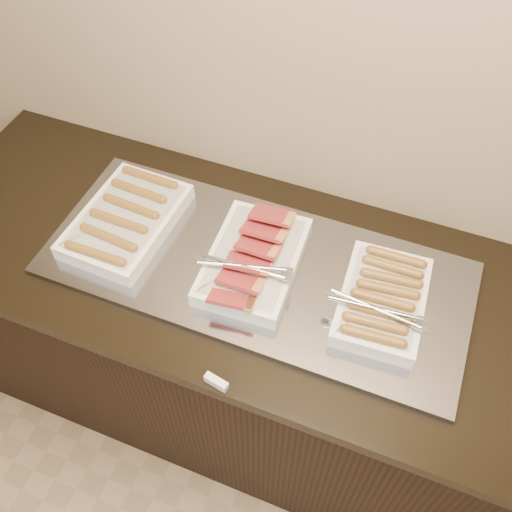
{
  "coord_description": "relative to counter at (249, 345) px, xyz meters",
  "views": [
    {
      "loc": [
        0.38,
        1.23,
        2.21
      ],
      "look_at": [
        0.03,
        2.13,
        0.97
      ],
      "focal_mm": 40.0,
      "sensor_mm": 36.0,
      "label": 1
    }
  ],
  "objects": [
    {
      "name": "label_holder",
      "position": [
        0.07,
        -0.36,
        0.46
      ],
      "size": [
        0.07,
        0.03,
        0.03
      ],
      "primitive_type": "cube",
      "rotation": [
        0.0,
        0.0,
        -0.18
      ],
      "color": "silver",
      "rests_on": "counter"
    },
    {
      "name": "dish_right",
      "position": [
        0.39,
        -0.0,
        0.5
      ],
      "size": [
        0.26,
        0.34,
        0.08
      ],
      "rotation": [
        0.0,
        0.0,
        0.06
      ],
      "color": "silver",
      "rests_on": "warming_tray"
    },
    {
      "name": "warming_tray",
      "position": [
        0.03,
        0.0,
        0.46
      ],
      "size": [
        1.2,
        0.5,
        0.02
      ],
      "primitive_type": "cube",
      "color": "gray",
      "rests_on": "counter"
    },
    {
      "name": "counter",
      "position": [
        0.0,
        0.0,
        0.0
      ],
      "size": [
        2.06,
        0.76,
        0.9
      ],
      "color": "black",
      "rests_on": "ground"
    },
    {
      "name": "dish_center",
      "position": [
        0.02,
        -0.0,
        0.5
      ],
      "size": [
        0.27,
        0.39,
        0.09
      ],
      "rotation": [
        0.0,
        0.0,
        0.05
      ],
      "color": "silver",
      "rests_on": "warming_tray"
    },
    {
      "name": "dish_left",
      "position": [
        -0.38,
        -0.0,
        0.5
      ],
      "size": [
        0.27,
        0.39,
        0.07
      ],
      "rotation": [
        0.0,
        0.0,
        -0.04
      ],
      "color": "silver",
      "rests_on": "warming_tray"
    }
  ]
}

